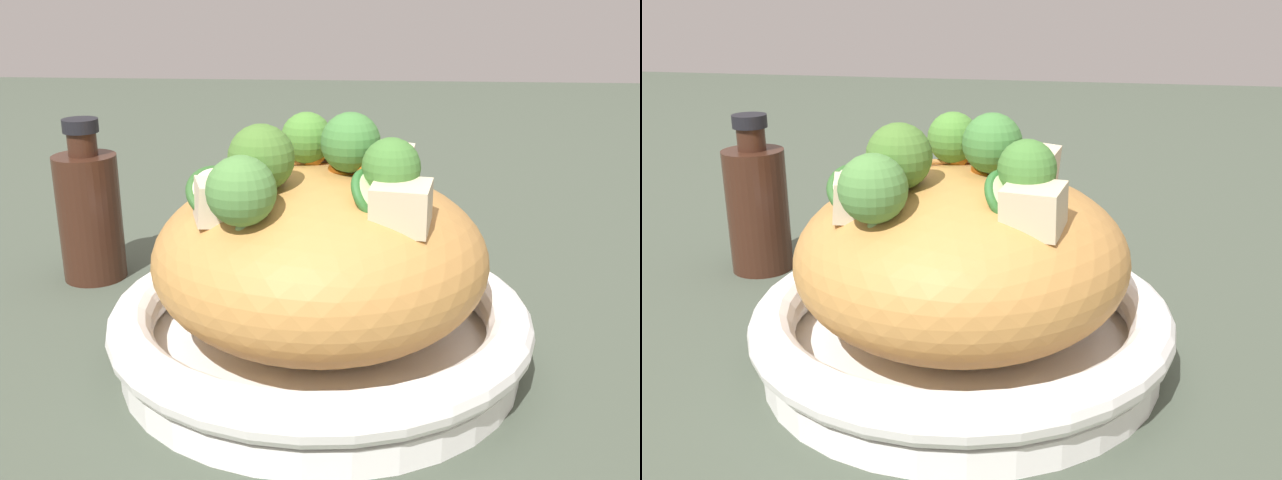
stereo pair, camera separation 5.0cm
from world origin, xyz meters
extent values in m
plane|color=#414A3C|center=(0.00, 0.00, 0.00)|extent=(3.00, 3.00, 0.00)
cylinder|color=white|center=(0.00, 0.00, 0.01)|extent=(0.28, 0.28, 0.02)
torus|color=white|center=(0.00, 0.00, 0.03)|extent=(0.29, 0.29, 0.03)
ellipsoid|color=#BA8141|center=(0.00, 0.00, 0.08)|extent=(0.23, 0.23, 0.12)
torus|color=#BF7F44|center=(-0.01, 0.00, 0.13)|extent=(0.08, 0.08, 0.02)
torus|color=#B97F47|center=(0.01, 0.01, 0.12)|extent=(0.09, 0.09, 0.03)
torus|color=#B97838|center=(-0.01, -0.02, 0.11)|extent=(0.06, 0.06, 0.01)
cone|color=#8FB66F|center=(-0.04, -0.07, 0.12)|extent=(0.02, 0.02, 0.02)
sphere|color=#4E823F|center=(-0.04, -0.07, 0.14)|extent=(0.05, 0.05, 0.04)
cone|color=#97AE6F|center=(0.05, -0.03, 0.13)|extent=(0.02, 0.02, 0.02)
sphere|color=#447A34|center=(0.05, -0.03, 0.15)|extent=(0.05, 0.05, 0.04)
cone|color=#97AC6D|center=(-0.03, -0.03, 0.13)|extent=(0.03, 0.03, 0.02)
sphere|color=#49752F|center=(-0.03, -0.03, 0.16)|extent=(0.05, 0.05, 0.04)
cone|color=#96B172|center=(0.02, 0.00, 0.14)|extent=(0.03, 0.03, 0.02)
sphere|color=#427C39|center=(0.02, 0.00, 0.16)|extent=(0.05, 0.05, 0.04)
cone|color=#99B475|center=(-0.01, 0.03, 0.14)|extent=(0.02, 0.02, 0.02)
sphere|color=#4C8433|center=(-0.01, 0.03, 0.16)|extent=(0.04, 0.04, 0.04)
cylinder|color=orange|center=(0.04, -0.01, 0.14)|extent=(0.04, 0.04, 0.02)
cylinder|color=orange|center=(-0.01, 0.03, 0.14)|extent=(0.02, 0.02, 0.02)
cylinder|color=orange|center=(0.02, 0.01, 0.14)|extent=(0.03, 0.03, 0.01)
cylinder|color=orange|center=(-0.05, 0.05, 0.13)|extent=(0.04, 0.03, 0.03)
cylinder|color=orange|center=(0.04, 0.03, 0.13)|extent=(0.02, 0.02, 0.02)
cylinder|color=beige|center=(0.04, -0.04, 0.13)|extent=(0.04, 0.04, 0.03)
torus|color=#2C642B|center=(0.04, -0.04, 0.13)|extent=(0.04, 0.05, 0.03)
cylinder|color=beige|center=(-0.06, -0.02, 0.13)|extent=(0.05, 0.04, 0.03)
torus|color=#2D5926|center=(-0.06, -0.02, 0.13)|extent=(0.06, 0.05, 0.03)
cube|color=beige|center=(0.01, 0.05, 0.14)|extent=(0.04, 0.04, 0.03)
cube|color=beige|center=(-0.06, -0.04, 0.13)|extent=(0.04, 0.04, 0.03)
cube|color=beige|center=(0.05, -0.05, 0.13)|extent=(0.04, 0.04, 0.03)
cube|color=beige|center=(0.05, 0.02, 0.14)|extent=(0.04, 0.04, 0.03)
cylinder|color=#381E14|center=(-0.22, 0.14, 0.06)|extent=(0.06, 0.06, 0.11)
cylinder|color=#381E14|center=(-0.22, 0.14, 0.12)|extent=(0.02, 0.02, 0.02)
cylinder|color=black|center=(-0.22, 0.14, 0.14)|extent=(0.03, 0.03, 0.01)
camera|label=1|loc=(0.03, -0.47, 0.26)|focal=41.69mm
camera|label=2|loc=(0.08, -0.47, 0.26)|focal=41.69mm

